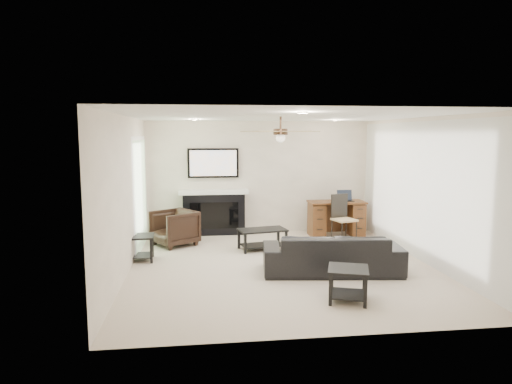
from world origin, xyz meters
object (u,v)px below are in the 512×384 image
Objects in this scene: fireplace_unit at (214,192)px; armchair at (174,228)px; desk at (336,218)px; coffee_table at (262,239)px; sofa at (332,253)px.

armchair is at bearing -132.73° from fireplace_unit.
desk reaches higher than armchair.
armchair is 0.64× the size of desk.
armchair is 0.41× the size of fireplace_unit.
desk is (1.78, 1.02, 0.18)m from coffee_table.
fireplace_unit is (-1.78, 3.04, 0.64)m from sofa.
sofa reaches higher than coffee_table.
coffee_table is 2.06m from desk.
sofa is at bearing -59.70° from fireplace_unit.
coffee_table is 0.47× the size of fireplace_unit.
armchair reaches higher than sofa.
sofa is at bearing -108.55° from desk.
sofa is 2.80× the size of armchair.
fireplace_unit is (0.82, 0.89, 0.60)m from armchair.
sofa is 2.43× the size of coffee_table.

